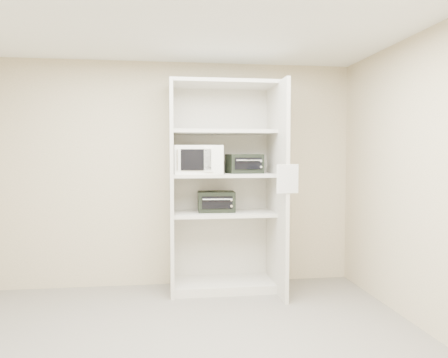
{
  "coord_description": "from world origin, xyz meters",
  "views": [
    {
      "loc": [
        -0.05,
        -3.33,
        1.58
      ],
      "look_at": [
        0.59,
        1.45,
        1.32
      ],
      "focal_mm": 35.0,
      "sensor_mm": 36.0,
      "label": 1
    }
  ],
  "objects": [
    {
      "name": "ceiling",
      "position": [
        0.0,
        0.0,
        2.7
      ],
      "size": [
        4.5,
        4.0,
        0.01
      ],
      "primitive_type": "cube",
      "color": "white"
    },
    {
      "name": "wall_back",
      "position": [
        0.0,
        2.0,
        1.35
      ],
      "size": [
        4.5,
        0.02,
        2.7
      ],
      "primitive_type": "cube",
      "color": "beige",
      "rests_on": "ground"
    },
    {
      "name": "wall_front",
      "position": [
        0.0,
        -2.0,
        1.35
      ],
      "size": [
        4.5,
        0.02,
        2.7
      ],
      "primitive_type": "cube",
      "color": "beige",
      "rests_on": "ground"
    },
    {
      "name": "wall_right",
      "position": [
        2.25,
        0.0,
        1.35
      ],
      "size": [
        0.02,
        4.0,
        2.7
      ],
      "primitive_type": "cube",
      "color": "beige",
      "rests_on": "ground"
    },
    {
      "name": "shelving_unit",
      "position": [
        0.67,
        1.7,
        1.13
      ],
      "size": [
        1.24,
        0.92,
        2.42
      ],
      "color": "beige",
      "rests_on": "floor"
    },
    {
      "name": "microwave",
      "position": [
        0.34,
        1.64,
        1.53
      ],
      "size": [
        0.58,
        0.46,
        0.32
      ],
      "primitive_type": "cube",
      "rotation": [
        0.0,
        0.0,
        -0.1
      ],
      "color": "white",
      "rests_on": "shelving_unit"
    },
    {
      "name": "toaster_oven_upper",
      "position": [
        0.87,
        1.7,
        1.48
      ],
      "size": [
        0.42,
        0.34,
        0.22
      ],
      "primitive_type": "cube",
      "rotation": [
        0.0,
        0.0,
        0.12
      ],
      "color": "black",
      "rests_on": "shelving_unit"
    },
    {
      "name": "toaster_oven_lower",
      "position": [
        0.54,
        1.73,
        1.04
      ],
      "size": [
        0.44,
        0.34,
        0.24
      ],
      "primitive_type": "cube",
      "rotation": [
        0.0,
        0.0,
        -0.04
      ],
      "color": "black",
      "rests_on": "shelving_unit"
    },
    {
      "name": "paper_sign",
      "position": [
        1.21,
        1.07,
        1.34
      ],
      "size": [
        0.23,
        0.03,
        0.3
      ],
      "primitive_type": "cube",
      "rotation": [
        0.0,
        0.0,
        0.1
      ],
      "color": "white",
      "rests_on": "shelving_unit"
    }
  ]
}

